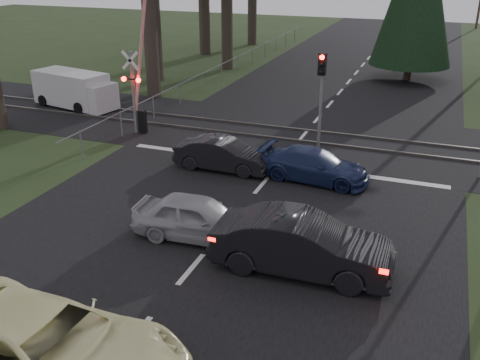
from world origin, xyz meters
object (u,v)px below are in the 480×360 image
at_px(dark_hatchback, 302,245).
at_px(dark_car_far, 223,155).
at_px(cream_coupe, 44,350).
at_px(blue_sedan, 314,165).
at_px(crossing_signal, 138,90).
at_px(traffic_signal_center, 321,84).
at_px(silver_car, 198,218).
at_px(white_van, 76,90).

height_order(dark_hatchback, dark_car_far, dark_hatchback).
xyz_separation_m(cream_coupe, blue_sedan, (2.53, 11.88, -0.23)).
distance_m(crossing_signal, blue_sedan, 9.44).
distance_m(traffic_signal_center, cream_coupe, 15.64).
distance_m(blue_sedan, dark_car_far, 3.58).
bearing_deg(dark_car_far, crossing_signal, 62.24).
bearing_deg(traffic_signal_center, crossing_signal, -173.85).
distance_m(crossing_signal, cream_coupe, 15.92).
distance_m(traffic_signal_center, silver_car, 9.40).
relative_size(dark_hatchback, dark_car_far, 1.27).
relative_size(dark_hatchback, white_van, 0.94).
relative_size(crossing_signal, silver_car, 1.80).
xyz_separation_m(crossing_signal, blue_sedan, (8.95, -2.63, -1.47)).
height_order(traffic_signal_center, dark_hatchback, traffic_signal_center).
bearing_deg(crossing_signal, cream_coupe, -66.14).
relative_size(dark_hatchback, silver_car, 1.23).
distance_m(cream_coupe, blue_sedan, 12.15).
bearing_deg(crossing_signal, silver_car, -50.40).
bearing_deg(traffic_signal_center, white_van, 172.48).
distance_m(cream_coupe, dark_car_far, 11.71).
distance_m(crossing_signal, traffic_signal_center, 8.36).
height_order(traffic_signal_center, dark_car_far, traffic_signal_center).
bearing_deg(white_van, dark_hatchback, -24.68).
distance_m(crossing_signal, dark_hatchback, 13.42).
xyz_separation_m(silver_car, dark_car_far, (-1.36, 5.28, -0.04)).
distance_m(traffic_signal_center, blue_sedan, 4.22).
bearing_deg(white_van, dark_car_far, -15.29).
bearing_deg(dark_car_far, blue_sedan, -86.41).
bearing_deg(dark_hatchback, blue_sedan, 8.13).
bearing_deg(traffic_signal_center, blue_sedan, -79.22).
relative_size(blue_sedan, dark_car_far, 1.08).
relative_size(crossing_signal, blue_sedan, 1.71).
relative_size(cream_coupe, dark_hatchback, 1.24).
bearing_deg(cream_coupe, blue_sedan, -10.40).
height_order(crossing_signal, dark_hatchback, crossing_signal).
distance_m(traffic_signal_center, dark_car_far, 5.21).
relative_size(traffic_signal_center, dark_hatchback, 0.86).
bearing_deg(blue_sedan, crossing_signal, 78.91).
distance_m(crossing_signal, dark_car_far, 6.25).
bearing_deg(blue_sedan, traffic_signal_center, 16.10).
bearing_deg(blue_sedan, dark_car_far, 98.73).
height_order(blue_sedan, dark_car_far, dark_car_far).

